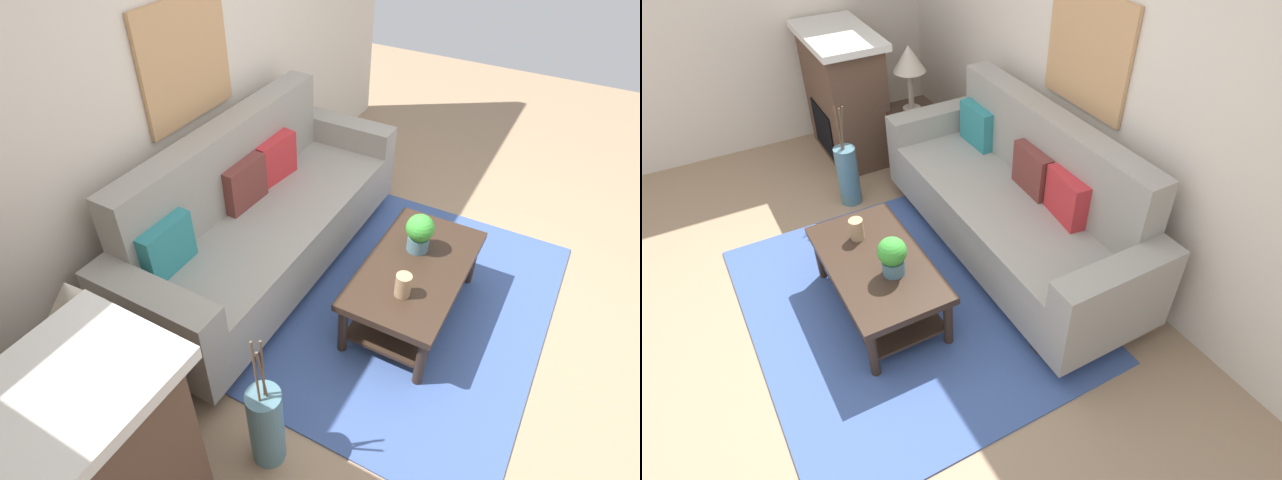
% 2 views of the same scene
% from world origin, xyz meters
% --- Properties ---
extents(ground_plane, '(9.36, 9.36, 0.00)m').
position_xyz_m(ground_plane, '(0.00, 0.00, 0.00)').
color(ground_plane, '#9E7F60').
extents(wall_back, '(5.36, 0.10, 2.70)m').
position_xyz_m(wall_back, '(0.00, 1.98, 1.35)').
color(wall_back, beige).
rests_on(wall_back, ground_plane).
extents(area_rug, '(2.34, 2.04, 0.01)m').
position_xyz_m(area_rug, '(0.00, 0.50, 0.01)').
color(area_rug, '#3D5693').
rests_on(area_rug, ground_plane).
extents(couch, '(2.39, 0.84, 1.08)m').
position_xyz_m(couch, '(-0.12, 1.44, 0.43)').
color(couch, gray).
rests_on(couch, ground_plane).
extents(throw_pillow_teal, '(0.36, 0.13, 0.32)m').
position_xyz_m(throw_pillow_teal, '(-0.88, 1.57, 0.68)').
color(throw_pillow_teal, teal).
rests_on(throw_pillow_teal, couch).
extents(throw_pillow_maroon, '(0.37, 0.14, 0.32)m').
position_xyz_m(throw_pillow_maroon, '(-0.12, 1.57, 0.68)').
color(throw_pillow_maroon, brown).
rests_on(throw_pillow_maroon, couch).
extents(throw_pillow_crimson, '(0.37, 0.16, 0.32)m').
position_xyz_m(throw_pillow_crimson, '(0.26, 1.57, 0.68)').
color(throw_pillow_crimson, red).
rests_on(throw_pillow_crimson, couch).
extents(coffee_table, '(1.10, 0.60, 0.43)m').
position_xyz_m(coffee_table, '(-0.05, 0.33, 0.31)').
color(coffee_table, '#332319').
rests_on(coffee_table, ground_plane).
extents(tabletop_vase, '(0.09, 0.09, 0.15)m').
position_xyz_m(tabletop_vase, '(-0.32, 0.31, 0.50)').
color(tabletop_vase, tan).
rests_on(tabletop_vase, coffee_table).
extents(potted_plant_tabletop, '(0.18, 0.18, 0.26)m').
position_xyz_m(potted_plant_tabletop, '(0.10, 0.38, 0.57)').
color(potted_plant_tabletop, slate).
rests_on(potted_plant_tabletop, coffee_table).
extents(side_table, '(0.44, 0.44, 0.56)m').
position_xyz_m(side_table, '(-1.62, 1.33, 0.28)').
color(side_table, '#332319').
rests_on(side_table, ground_plane).
extents(table_lamp, '(0.28, 0.28, 0.57)m').
position_xyz_m(table_lamp, '(-1.62, 1.33, 0.99)').
color(table_lamp, gray).
rests_on(table_lamp, side_table).
extents(fireplace, '(1.02, 0.58, 1.16)m').
position_xyz_m(fireplace, '(-2.13, 0.90, 0.59)').
color(fireplace, brown).
rests_on(fireplace, ground_plane).
extents(floor_vase, '(0.18, 0.18, 0.52)m').
position_xyz_m(floor_vase, '(-1.34, 0.59, 0.26)').
color(floor_vase, slate).
rests_on(floor_vase, ground_plane).
extents(floor_vase_branch_a, '(0.03, 0.02, 0.36)m').
position_xyz_m(floor_vase_branch_a, '(-1.32, 0.59, 0.70)').
color(floor_vase_branch_a, brown).
rests_on(floor_vase_branch_a, floor_vase).
extents(floor_vase_branch_b, '(0.05, 0.05, 0.36)m').
position_xyz_m(floor_vase_branch_b, '(-1.35, 0.61, 0.70)').
color(floor_vase_branch_b, brown).
rests_on(floor_vase_branch_b, floor_vase).
extents(floor_vase_branch_c, '(0.05, 0.01, 0.36)m').
position_xyz_m(floor_vase_branch_c, '(-1.35, 0.57, 0.70)').
color(floor_vase_branch_c, brown).
rests_on(floor_vase_branch_c, floor_vase).
extents(framed_painting, '(0.75, 0.03, 0.74)m').
position_xyz_m(framed_painting, '(-0.12, 1.91, 1.45)').
color(framed_painting, tan).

